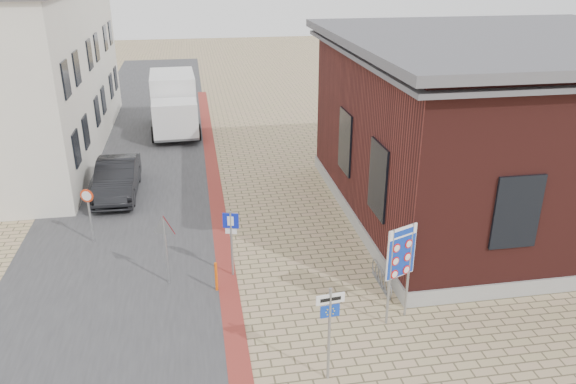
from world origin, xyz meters
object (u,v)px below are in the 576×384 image
object	(u,v)px
sedan	(117,178)
parking_sign	(231,233)
box_truck	(174,103)
border_sign	(401,254)
essen_sign	(330,320)
bollard	(216,277)

from	to	relation	value
sedan	parking_sign	size ratio (longest dim) A/B	2.05
parking_sign	box_truck	bearing A→B (deg)	114.51
border_sign	sedan	bearing A→B (deg)	105.90
sedan	essen_sign	world-z (taller)	essen_sign
essen_sign	border_sign	bearing A→B (deg)	33.28
sedan	parking_sign	bearing A→B (deg)	-59.58
box_truck	border_sign	world-z (taller)	box_truck
box_truck	essen_sign	world-z (taller)	box_truck
border_sign	parking_sign	distance (m)	5.33
parking_sign	bollard	distance (m)	1.41
sedan	box_truck	distance (m)	9.48
box_truck	bollard	size ratio (longest dim) A/B	6.44
border_sign	bollard	size ratio (longest dim) A/B	2.99
essen_sign	bollard	distance (m)	5.08
essen_sign	parking_sign	world-z (taller)	essen_sign
border_sign	essen_sign	world-z (taller)	border_sign
box_truck	parking_sign	size ratio (longest dim) A/B	2.76
border_sign	essen_sign	bearing A→B (deg)	-163.93
essen_sign	bollard	xyz separation A→B (m)	(-2.42, 4.30, -1.19)
essen_sign	bollard	world-z (taller)	essen_sign
box_truck	border_sign	size ratio (longest dim) A/B	2.15
sedan	parking_sign	world-z (taller)	parking_sign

